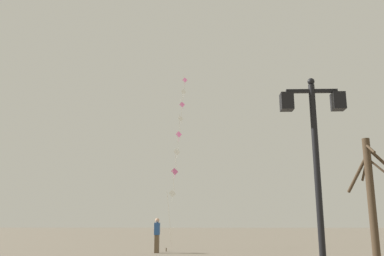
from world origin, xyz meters
name	(u,v)px	position (x,y,z in m)	size (l,w,h in m)	color
ground_plane	(196,253)	(0.00, 20.00, 0.00)	(160.00, 160.00, 0.00)	#756B5B
twin_lantern_lamp_post	(315,140)	(2.93, 7.73, 3.31)	(1.44, 0.28, 4.77)	black
kite_train	(179,136)	(-1.40, 27.51, 7.56)	(0.74, 11.80, 13.90)	brown
kite_flyer	(157,234)	(-1.97, 19.97, 0.90)	(0.27, 0.61, 1.71)	brown
bare_tree	(371,197)	(5.79, 12.10, 2.30)	(1.49, 1.84, 4.21)	#423323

